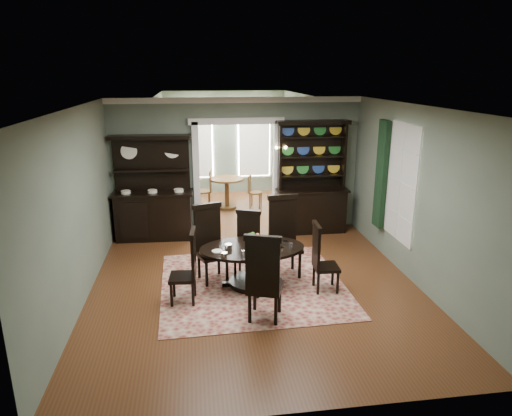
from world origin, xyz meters
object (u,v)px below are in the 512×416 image
Objects in this scene: dining_table at (252,259)px; parlor_table at (227,189)px; welsh_dresser at (311,192)px; sideboard at (154,203)px.

dining_table is 2.00× the size of parlor_table.
welsh_dresser reaches higher than dining_table.
sideboard is (-1.81, 2.63, 0.30)m from dining_table.
sideboard is 2.69m from parlor_table.
welsh_dresser is (3.50, -0.01, 0.12)m from sideboard.
sideboard is 0.90× the size of welsh_dresser.
dining_table is 0.80× the size of sideboard.
sideboard is at bearing 123.22° from dining_table.
welsh_dresser reaches higher than parlor_table.
parlor_table reaches higher than dining_table.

